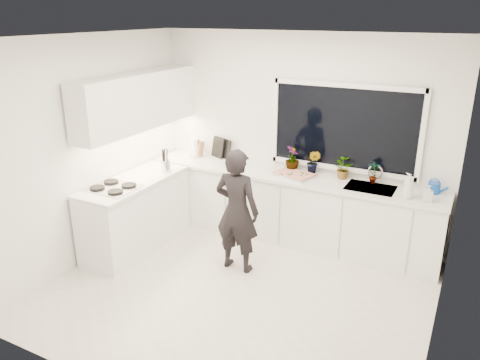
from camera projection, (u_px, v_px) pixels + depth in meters
The scene contains 25 objects.
floor at pixel (238, 291), 5.20m from camera, with size 4.00×3.50×0.02m, color beige.
wall_back at pixel (299, 137), 6.21m from camera, with size 4.00×0.02×2.70m, color white.
wall_left at pixel (90, 151), 5.61m from camera, with size 0.02×3.50×2.70m, color white.
wall_right at pixel (452, 213), 3.87m from camera, with size 0.02×3.50×2.70m, color white.
ceiling at pixel (237, 36), 4.27m from camera, with size 4.00×3.50×0.02m, color white.
window at pixel (344, 128), 5.85m from camera, with size 1.80×0.02×1.00m, color black.
base_cabinets_back at pixel (288, 208), 6.26m from camera, with size 3.92×0.58×0.88m, color white.
base_cabinets_left at pixel (136, 215), 6.06m from camera, with size 0.58×1.60×0.88m, color white.
countertop_back at pixel (289, 176), 6.09m from camera, with size 3.94×0.62×0.04m, color silver.
countertop_left at pixel (134, 181), 5.91m from camera, with size 0.62×1.60×0.04m, color silver.
upper_cabinets at pixel (138, 101), 5.93m from camera, with size 0.34×2.10×0.70m, color white.
sink at pixel (370, 191), 5.66m from camera, with size 0.58×0.42×0.14m, color silver.
faucet at pixel (375, 174), 5.77m from camera, with size 0.03×0.03×0.22m, color silver.
stovetop at pixel (113, 187), 5.61m from camera, with size 0.56×0.48×0.03m, color black.
person at pixel (237, 211), 5.41m from camera, with size 0.54×0.36×1.49m, color black.
pizza_tray at pixel (294, 175), 6.03m from camera, with size 0.50×0.37×0.03m, color #B3B4B8.
pizza at pixel (294, 174), 6.02m from camera, with size 0.46×0.33×0.01m, color red.
watering_can at pixel (434, 188), 5.45m from camera, with size 0.14×0.14×0.13m, color #1245A9.
paper_towel_roll at pixel (195, 148), 6.79m from camera, with size 0.11×0.11×0.26m, color white.
knife_block at pixel (198, 149), 6.82m from camera, with size 0.13×0.10×0.22m, color #8E5942.
utensil_crock at pixel (166, 166), 6.17m from camera, with size 0.13×0.13×0.16m, color silver.
picture_frame_large at pixel (225, 149), 6.72m from camera, with size 0.22×0.02×0.28m, color black.
picture_frame_small at pixel (218, 147), 6.77m from camera, with size 0.25×0.02×0.30m, color black.
herb_plants at pixel (323, 164), 6.00m from camera, with size 1.26×0.29×0.33m.
soap_bottles at pixel (414, 188), 5.25m from camera, with size 0.35×0.16×0.29m.
Camera 1 is at (2.08, -3.95, 2.93)m, focal length 35.00 mm.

